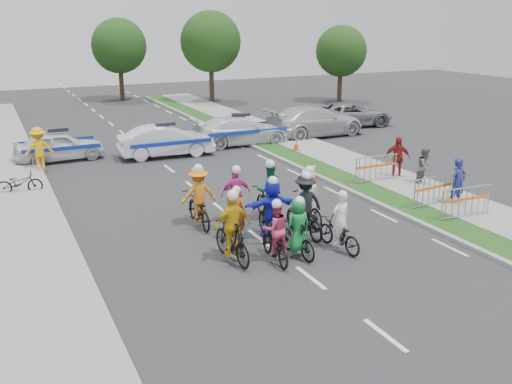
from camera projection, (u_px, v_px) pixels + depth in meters
name	position (u px, v px, depth m)	size (l,w,h in m)	color
ground	(311.00, 278.00, 14.38)	(90.00, 90.00, 0.00)	#28282B
curb_right	(361.00, 196.00, 20.77)	(0.20, 60.00, 0.12)	gray
grass_strip	(377.00, 194.00, 21.06)	(1.20, 60.00, 0.11)	#254817
sidewalk_right	(415.00, 187.00, 21.80)	(2.40, 60.00, 0.13)	gray
sidewalk_left	(20.00, 249.00, 16.00)	(3.00, 60.00, 0.13)	gray
rider_0	(339.00, 230.00, 15.96)	(0.79, 1.80, 1.78)	black
rider_1	(297.00, 233.00, 15.49)	(0.77, 1.70, 1.75)	black
rider_2	(275.00, 238.00, 15.18)	(0.79, 1.79, 1.78)	black
rider_3	(232.00, 234.00, 15.15)	(1.05, 1.97, 2.04)	black
rider_4	(304.00, 211.00, 16.96)	(1.14, 2.01, 2.03)	black
rider_5	(272.00, 213.00, 16.60)	(1.60, 1.91, 1.98)	black
rider_6	(236.00, 223.00, 16.60)	(0.89, 1.76, 1.71)	black
rider_7	(307.00, 202.00, 17.86)	(0.82, 1.86, 1.94)	black
rider_8	(269.00, 198.00, 18.24)	(0.90, 2.05, 2.05)	black
rider_9	(236.00, 201.00, 18.02)	(1.00, 1.87, 1.92)	black
rider_10	(198.00, 202.00, 17.78)	(1.14, 2.00, 2.02)	black
police_car_0	(59.00, 146.00, 25.99)	(1.59, 3.96, 1.35)	silver
police_car_1	(166.00, 141.00, 26.77)	(1.54, 4.43, 1.46)	silver
police_car_2	(241.00, 130.00, 29.30)	(2.05, 5.04, 1.46)	silver
civilian_sedan	(315.00, 121.00, 31.32)	(2.31, 5.69, 1.65)	#BABBC0
civilian_suv	(350.00, 114.00, 34.25)	(2.38, 5.16, 1.43)	slate
spectator_0	(458.00, 183.00, 19.59)	(0.62, 0.41, 1.71)	navy
spectator_1	(425.00, 167.00, 21.97)	(0.74, 0.58, 1.53)	#555459
spectator_2	(397.00, 158.00, 22.95)	(1.03, 0.43, 1.75)	maroon
marshal_hiviz	(39.00, 149.00, 24.14)	(1.22, 0.70, 1.89)	#EDA90C
barrier_0	(466.00, 204.00, 18.33)	(2.00, 0.50, 1.12)	#A5A8AD
barrier_1	(434.00, 192.00, 19.58)	(2.00, 0.50, 1.12)	#A5A8AD
barrier_2	(376.00, 170.00, 22.40)	(2.00, 0.50, 1.12)	#A5A8AD
cone_0	(312.00, 170.00, 23.25)	(0.40, 0.40, 0.70)	#F24C0C
cone_1	(297.00, 146.00, 27.59)	(0.40, 0.40, 0.70)	#F24C0C
parked_bike	(19.00, 183.00, 21.09)	(0.56, 1.62, 0.85)	black
tree_1	(211.00, 42.00, 42.63)	(4.55, 4.55, 6.82)	#382619
tree_2	(341.00, 51.00, 43.09)	(3.85, 3.85, 5.77)	#382619
tree_4	(119.00, 46.00, 43.72)	(4.20, 4.20, 6.30)	#382619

